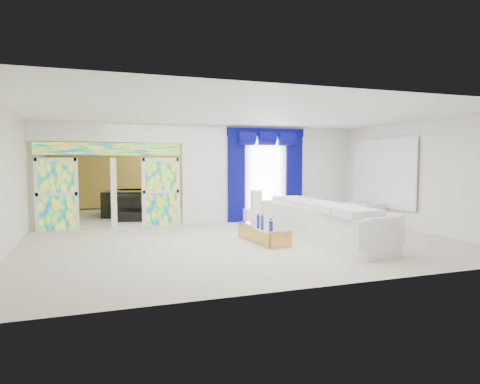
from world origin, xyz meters
name	(u,v)px	position (x,y,z in m)	size (l,w,h in m)	color
floor	(216,227)	(0.00, 0.00, 0.00)	(12.00, 12.00, 0.00)	#B7AF9E
dividing_wall	(271,174)	(2.15, 1.00, 1.50)	(5.70, 0.18, 3.00)	white
dividing_header	(110,132)	(-2.85, 1.00, 2.73)	(4.30, 0.18, 0.55)	white
stained_panel_left	(57,194)	(-4.28, 1.00, 1.00)	(0.95, 0.04, 2.00)	#994C3F
stained_panel_right	(161,192)	(-1.42, 1.00, 1.00)	(0.95, 0.04, 2.00)	#994C3F
stained_transom	(110,149)	(-2.85, 1.00, 2.25)	(4.00, 0.05, 0.35)	#994C3F
window_pane	(266,175)	(1.90, 0.90, 1.45)	(1.00, 0.02, 2.30)	white
blue_drape_left	(236,177)	(0.90, 0.87, 1.40)	(0.55, 0.10, 2.80)	#04044E
blue_drape_right	(294,177)	(2.90, 0.87, 1.40)	(0.55, 0.10, 2.80)	#04044E
blue_pelmet	(266,132)	(1.90, 0.87, 2.82)	(2.60, 0.12, 0.25)	#04044E
wall_mirror	(383,173)	(4.94, -1.00, 1.55)	(0.04, 2.70, 1.90)	white
gold_curtains	(177,171)	(0.00, 5.90, 1.50)	(9.70, 0.12, 2.90)	#AF8F2A
white_sofa	(320,224)	(1.81, -2.72, 0.40)	(0.91, 4.24, 0.81)	white
coffee_table	(263,234)	(0.46, -2.42, 0.18)	(0.55, 1.64, 0.37)	gold
console_table	(265,216)	(1.68, 0.40, 0.22)	(1.30, 0.41, 0.43)	white
table_lamp	(256,200)	(1.38, 0.40, 0.72)	(0.36, 0.36, 0.58)	silver
armchair	(365,213)	(4.49, -0.79, 0.32)	(1.00, 0.87, 0.65)	white
grand_piano	(125,203)	(-2.29, 3.71, 0.44)	(1.32, 1.73, 0.88)	black
piano_bench	(129,217)	(-2.29, 2.11, 0.14)	(0.87, 0.34, 0.29)	black
tv_console	(54,208)	(-4.51, 2.95, 0.42)	(0.57, 0.52, 0.84)	#A38B51
chandelier	(124,139)	(-2.30, 3.40, 2.65)	(0.60, 0.60, 0.60)	gold
decanters	(262,222)	(0.44, -2.40, 0.47)	(0.24, 1.18, 0.26)	navy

